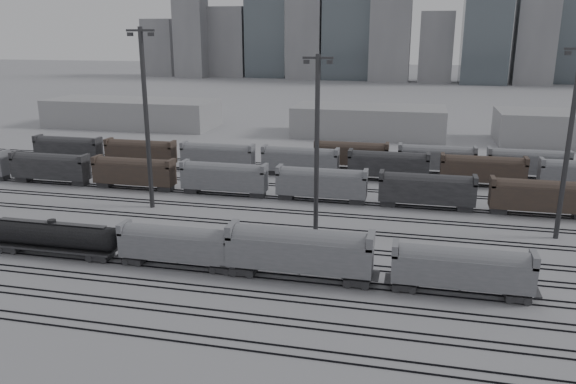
% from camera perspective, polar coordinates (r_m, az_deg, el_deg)
% --- Properties ---
extents(ground, '(900.00, 900.00, 0.00)m').
position_cam_1_polar(ground, '(66.88, -8.26, -8.23)').
color(ground, '#A6A6AA').
rests_on(ground, ground).
extents(tracks, '(220.00, 71.50, 0.16)m').
position_cam_1_polar(tracks, '(82.19, -3.87, -3.35)').
color(tracks, black).
rests_on(tracks, ground).
extents(tank_car_b, '(18.35, 3.06, 4.53)m').
position_cam_1_polar(tank_car_b, '(76.34, -22.73, -4.12)').
color(tank_car_b, black).
rests_on(tank_car_b, ground).
extents(hopper_car_a, '(14.07, 2.80, 5.03)m').
position_cam_1_polar(hopper_car_a, '(68.04, -11.25, -5.11)').
color(hopper_car_a, black).
rests_on(hopper_car_a, ground).
extents(hopper_car_b, '(16.60, 3.30, 5.94)m').
position_cam_1_polar(hopper_car_b, '(63.40, 1.16, -5.84)').
color(hopper_car_b, black).
rests_on(hopper_car_b, ground).
extents(hopper_car_c, '(14.68, 2.92, 5.25)m').
position_cam_1_polar(hopper_car_c, '(62.63, 17.24, -7.30)').
color(hopper_car_c, black).
rests_on(hopper_car_c, ground).
extents(light_mast_b, '(4.48, 0.72, 27.99)m').
position_cam_1_polar(light_mast_b, '(89.88, -14.22, 7.57)').
color(light_mast_b, '#323235').
rests_on(light_mast_b, ground).
extents(light_mast_c, '(3.93, 0.63, 24.58)m').
position_cam_1_polar(light_mast_c, '(73.44, 2.95, 4.81)').
color(light_mast_c, '#323235').
rests_on(light_mast_c, ground).
extents(light_mast_d, '(4.11, 0.66, 25.68)m').
position_cam_1_polar(light_mast_d, '(82.11, 26.66, 4.74)').
color(light_mast_d, '#323235').
rests_on(light_mast_d, ground).
extents(bg_string_near, '(151.00, 3.00, 5.60)m').
position_cam_1_polar(bg_string_near, '(93.12, 3.42, 0.73)').
color(bg_string_near, gray).
rests_on(bg_string_near, ground).
extents(bg_string_mid, '(151.00, 3.00, 5.60)m').
position_cam_1_polar(bg_string_mid, '(107.53, 10.14, 2.59)').
color(bg_string_mid, black).
rests_on(bg_string_mid, ground).
extents(bg_string_far, '(66.00, 3.00, 5.60)m').
position_cam_1_polar(bg_string_far, '(115.90, 19.05, 2.92)').
color(bg_string_far, '#44352B').
rests_on(bg_string_far, ground).
extents(warehouse_left, '(50.00, 18.00, 8.00)m').
position_cam_1_polar(warehouse_left, '(174.38, -15.57, 7.74)').
color(warehouse_left, gray).
rests_on(warehouse_left, ground).
extents(warehouse_mid, '(40.00, 18.00, 8.00)m').
position_cam_1_polar(warehouse_mid, '(153.92, 8.21, 7.13)').
color(warehouse_mid, gray).
rests_on(warehouse_mid, ground).
extents(warehouse_right, '(35.00, 18.00, 8.00)m').
position_cam_1_polar(warehouse_right, '(157.78, 26.69, 5.81)').
color(warehouse_right, gray).
rests_on(warehouse_right, ground).
extents(skyline, '(316.00, 22.40, 95.00)m').
position_cam_1_polar(skyline, '(336.91, 11.57, 16.94)').
color(skyline, gray).
rests_on(skyline, ground).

